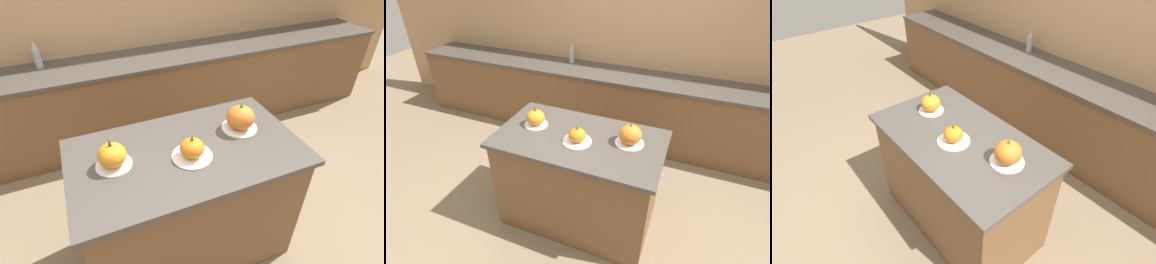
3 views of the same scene
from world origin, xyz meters
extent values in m
plane|color=#847056|center=(0.00, 0.00, 0.00)|extent=(12.00, 12.00, 0.00)
cube|color=tan|center=(0.00, 1.87, 1.25)|extent=(8.00, 0.06, 2.50)
cube|color=brown|center=(0.00, 0.00, 0.46)|extent=(1.34, 0.74, 0.91)
cube|color=#47423D|center=(0.00, 0.00, 0.93)|extent=(1.40, 0.80, 0.03)
cube|color=brown|center=(0.00, 1.54, 0.44)|extent=(6.00, 0.56, 0.88)
cube|color=#47423D|center=(0.00, 1.54, 0.90)|extent=(6.00, 0.60, 0.03)
cylinder|color=white|center=(-0.43, 0.04, 0.95)|extent=(0.21, 0.21, 0.01)
ellipsoid|color=orange|center=(-0.43, 0.04, 1.02)|extent=(0.16, 0.16, 0.13)
cone|color=brown|center=(-0.43, 0.04, 1.11)|extent=(0.02, 0.02, 0.05)
cylinder|color=white|center=(0.01, -0.06, 0.95)|extent=(0.24, 0.24, 0.01)
ellipsoid|color=orange|center=(0.01, -0.06, 1.01)|extent=(0.14, 0.14, 0.11)
cone|color=brown|center=(0.01, -0.06, 1.08)|extent=(0.02, 0.02, 0.04)
cylinder|color=white|center=(0.40, 0.08, 0.95)|extent=(0.23, 0.23, 0.01)
ellipsoid|color=orange|center=(0.40, 0.08, 1.03)|extent=(0.18, 0.18, 0.15)
cone|color=#38702D|center=(0.40, 0.08, 1.12)|extent=(0.02, 0.02, 0.04)
cylinder|color=#99999E|center=(-0.80, 1.68, 1.01)|extent=(0.07, 0.07, 0.18)
cone|color=#99999E|center=(-0.80, 1.68, 1.14)|extent=(0.06, 0.06, 0.08)
camera|label=1|loc=(-0.51, -1.28, 2.10)|focal=28.00mm
camera|label=2|loc=(0.78, -1.90, 2.33)|focal=28.00mm
camera|label=3|loc=(1.36, -1.07, 2.31)|focal=28.00mm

